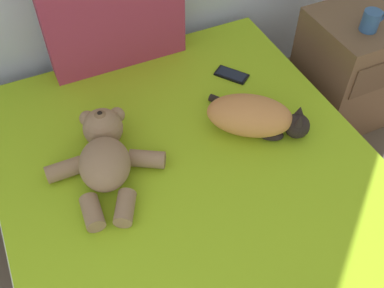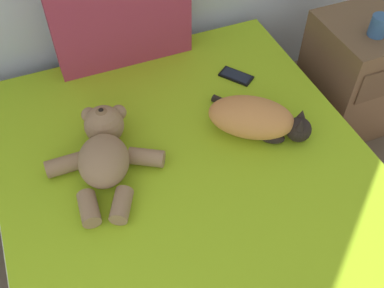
{
  "view_description": "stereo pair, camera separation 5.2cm",
  "coord_description": "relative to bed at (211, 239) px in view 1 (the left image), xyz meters",
  "views": [
    {
      "loc": [
        1.25,
        2.43,
        1.8
      ],
      "look_at": [
        1.72,
        3.46,
        0.5
      ],
      "focal_mm": 41.91,
      "sensor_mm": 36.0,
      "label": 1
    },
    {
      "loc": [
        1.3,
        2.41,
        1.8
      ],
      "look_at": [
        1.72,
        3.46,
        0.5
      ],
      "focal_mm": 41.91,
      "sensor_mm": 36.0,
      "label": 2
    }
  ],
  "objects": [
    {
      "name": "cell_phone",
      "position": [
        0.39,
        0.59,
        0.24
      ],
      "size": [
        0.15,
        0.16,
        0.01
      ],
      "color": "black",
      "rests_on": "bed"
    },
    {
      "name": "teddy_bear",
      "position": [
        -0.28,
        0.33,
        0.31
      ],
      "size": [
        0.44,
        0.52,
        0.17
      ],
      "color": "#937051",
      "rests_on": "bed"
    },
    {
      "name": "patterned_cushion",
      "position": [
        -0.03,
        0.92,
        0.48
      ],
      "size": [
        0.61,
        0.13,
        0.48
      ],
      "color": "#A5334C",
      "rests_on": "bed"
    },
    {
      "name": "mug",
      "position": [
        1.02,
        0.47,
        0.42
      ],
      "size": [
        0.12,
        0.08,
        0.09
      ],
      "color": "#33598C",
      "rests_on": "nightstand"
    },
    {
      "name": "nightstand",
      "position": [
        1.07,
        0.54,
        0.07
      ],
      "size": [
        0.46,
        0.46,
        0.61
      ],
      "color": "brown",
      "rests_on": "ground_plane"
    },
    {
      "name": "cat",
      "position": [
        0.31,
        0.27,
        0.31
      ],
      "size": [
        0.4,
        0.4,
        0.15
      ],
      "color": "#D18447",
      "rests_on": "bed"
    },
    {
      "name": "bed",
      "position": [
        0.0,
        0.0,
        0.0
      ],
      "size": [
        1.44,
        2.01,
        0.47
      ],
      "color": "brown",
      "rests_on": "ground_plane"
    }
  ]
}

